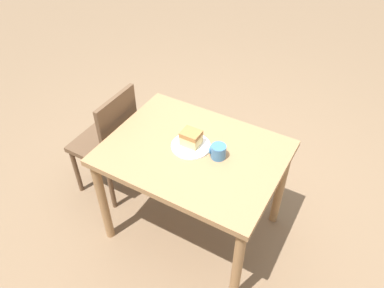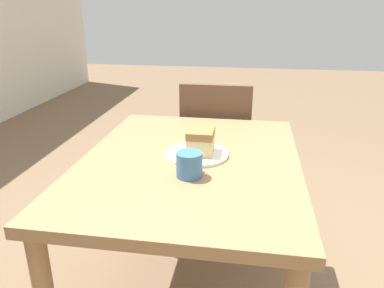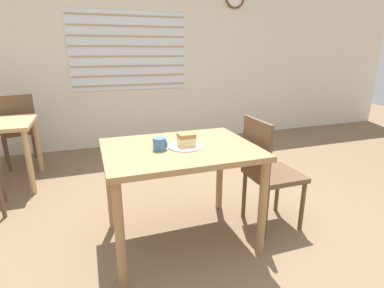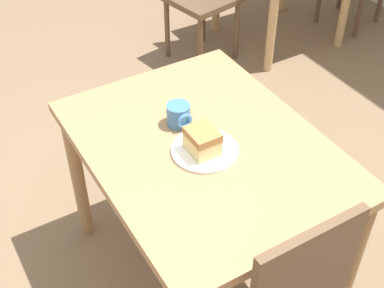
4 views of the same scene
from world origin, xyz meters
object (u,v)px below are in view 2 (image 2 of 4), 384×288
cake_slice (201,141)px  coffee_mug (190,164)px  dining_table_near (190,184)px  chair_near_window (216,152)px  plate (197,154)px

cake_slice → coffee_mug: size_ratio=1.17×
dining_table_near → chair_near_window: 0.75m
chair_near_window → cake_slice: 0.77m
dining_table_near → plate: bearing=-33.5°
plate → coffee_mug: size_ratio=2.48×
chair_near_window → plate: (-0.70, 0.01, 0.27)m
plate → coffee_mug: 0.19m
chair_near_window → plate: size_ratio=3.80×
dining_table_near → coffee_mug: bearing=-171.1°
plate → cake_slice: 0.06m
dining_table_near → chair_near_window: (0.73, -0.03, -0.16)m
chair_near_window → plate: 0.75m
dining_table_near → cake_slice: bearing=-42.3°
chair_near_window → cake_slice: size_ratio=8.06×
coffee_mug → dining_table_near: bearing=8.9°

